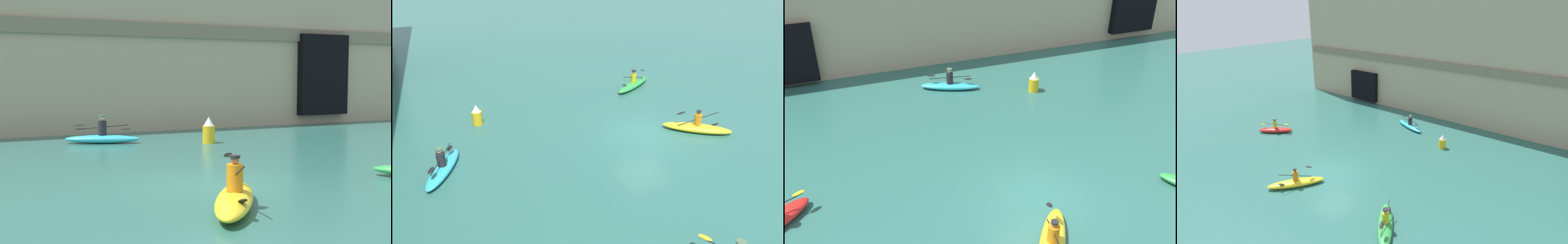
% 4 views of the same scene
% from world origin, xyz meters
% --- Properties ---
extents(ground_plane, '(120.00, 120.00, 0.00)m').
position_xyz_m(ground_plane, '(0.00, 0.00, 0.00)').
color(ground_plane, '#2D665B').
extents(cliff_bluff, '(38.84, 6.32, 12.80)m').
position_xyz_m(cliff_bluff, '(2.83, 16.09, 6.37)').
color(cliff_bluff, tan).
rests_on(cliff_bluff, ground).
extents(kayak_yellow, '(2.57, 3.22, 1.16)m').
position_xyz_m(kayak_yellow, '(-0.73, -2.49, 0.24)').
color(kayak_yellow, yellow).
rests_on(kayak_yellow, ground).
extents(kayak_red, '(2.71, 2.41, 1.25)m').
position_xyz_m(kayak_red, '(-8.63, 1.64, 0.25)').
color(kayak_red, red).
rests_on(kayak_red, ground).
extents(kayak_cyan, '(3.15, 1.89, 1.18)m').
position_xyz_m(kayak_cyan, '(-0.07, 9.59, 0.24)').
color(kayak_cyan, '#33B2C6').
rests_on(kayak_cyan, ground).
extents(kayak_green, '(2.48, 3.22, 1.16)m').
position_xyz_m(kayak_green, '(5.76, -2.17, 0.24)').
color(kayak_green, green).
rests_on(kayak_green, ground).
extents(marker_buoy, '(0.51, 0.51, 1.10)m').
position_xyz_m(marker_buoy, '(3.95, 7.75, 0.51)').
color(marker_buoy, yellow).
rests_on(marker_buoy, ground).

